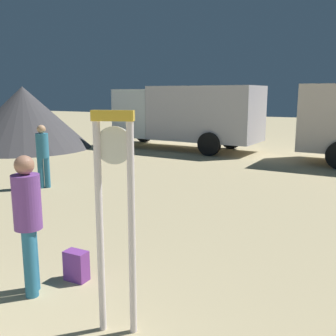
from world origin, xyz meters
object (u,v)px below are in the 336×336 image
(person_near_clock, at_px, (28,218))
(backpack, at_px, (77,266))
(dome_tent, at_px, (24,118))
(person_distant, at_px, (43,153))
(standing_clock, at_px, (115,204))
(box_truck_near, at_px, (187,114))

(person_near_clock, height_order, backpack, person_near_clock)
(person_near_clock, bearing_deg, dome_tent, 136.96)
(person_distant, height_order, dome_tent, dome_tent)
(standing_clock, xyz_separation_m, person_distant, (-5.12, 4.23, -0.44))
(backpack, xyz_separation_m, box_truck_near, (-3.66, 11.58, 1.32))
(standing_clock, bearing_deg, backpack, 148.55)
(person_distant, bearing_deg, box_truck_near, 87.35)
(person_near_clock, xyz_separation_m, dome_tent, (-9.79, 9.14, 0.39))
(person_distant, height_order, box_truck_near, box_truck_near)
(person_near_clock, relative_size, backpack, 4.30)
(dome_tent, bearing_deg, person_near_clock, -43.04)
(person_near_clock, distance_m, box_truck_near, 12.57)
(standing_clock, relative_size, person_near_clock, 1.32)
(backpack, bearing_deg, person_near_clock, -117.20)
(person_near_clock, distance_m, person_distant, 5.55)
(standing_clock, xyz_separation_m, dome_tent, (-11.14, 9.30, -0.00))
(person_near_clock, bearing_deg, backpack, 62.80)
(backpack, distance_m, dome_tent, 13.30)
(backpack, bearing_deg, standing_clock, -31.45)
(backpack, xyz_separation_m, person_distant, (-4.03, 3.56, 0.71))
(person_distant, xyz_separation_m, box_truck_near, (0.37, 8.01, 0.62))
(standing_clock, bearing_deg, dome_tent, 140.14)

